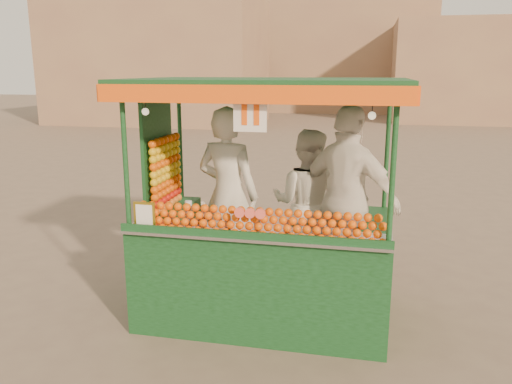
% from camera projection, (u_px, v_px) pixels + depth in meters
% --- Properties ---
extents(ground, '(90.00, 90.00, 0.00)m').
position_uv_depth(ground, '(232.00, 317.00, 5.51)').
color(ground, brown).
rests_on(ground, ground).
extents(building_left, '(10.00, 6.00, 6.00)m').
position_uv_depth(building_left, '(159.00, 61.00, 25.69)').
color(building_left, '#997A57').
rests_on(building_left, ground).
extents(building_right, '(9.00, 6.00, 5.00)m').
position_uv_depth(building_right, '(484.00, 72.00, 26.32)').
color(building_right, '#997A57').
rests_on(building_right, ground).
extents(building_center, '(14.00, 7.00, 7.00)m').
position_uv_depth(building_center, '(319.00, 56.00, 33.65)').
color(building_center, '#997A57').
rests_on(building_center, ground).
extents(juice_cart, '(2.75, 1.78, 2.49)m').
position_uv_depth(juice_cart, '(258.00, 244.00, 5.34)').
color(juice_cart, '#0F3714').
rests_on(juice_cart, ground).
extents(vendor_left, '(0.78, 0.60, 1.92)m').
position_uv_depth(vendor_left, '(228.00, 195.00, 5.61)').
color(vendor_left, silver).
rests_on(vendor_left, ground).
extents(vendor_middle, '(0.88, 0.73, 1.66)m').
position_uv_depth(vendor_middle, '(307.00, 203.00, 5.78)').
color(vendor_middle, white).
rests_on(vendor_middle, ground).
extents(vendor_right, '(1.24, 0.96, 1.96)m').
position_uv_depth(vendor_right, '(348.00, 200.00, 5.30)').
color(vendor_right, white).
rests_on(vendor_right, ground).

